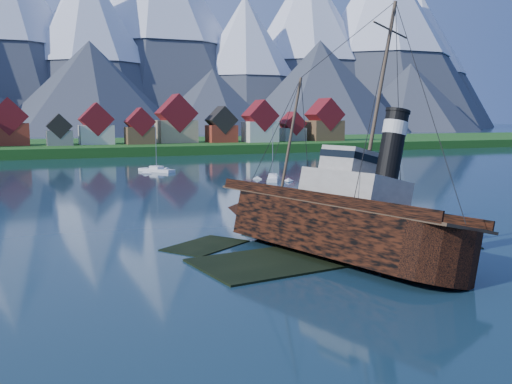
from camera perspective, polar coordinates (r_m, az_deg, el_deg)
name	(u,v)px	position (r m, az deg, el deg)	size (l,w,h in m)	color
ground	(317,251)	(53.56, 6.14, -5.90)	(1400.00, 1400.00, 0.00)	#173040
shoal	(323,248)	(56.31, 6.70, -5.60)	(31.71, 21.24, 1.14)	black
shore_bank	(97,150)	(217.60, -15.58, 4.04)	(600.00, 80.00, 3.20)	#1A4E16
seawall	(112,157)	(179.97, -14.17, 3.40)	(600.00, 2.50, 2.00)	#3F3D38
mountains	(48,25)	(533.20, -20.05, 15.44)	(965.00, 340.00, 205.00)	#2D333D
tugboat_wreck	(322,219)	(52.77, 6.64, -2.75)	(7.07, 30.47, 24.15)	black
sailboat_d	(273,179)	(111.36, 1.67, 1.30)	(5.26, 8.03, 10.87)	white
sailboat_e	(157,171)	(130.72, -9.92, 2.12)	(7.07, 9.07, 10.82)	white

